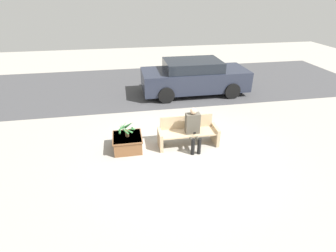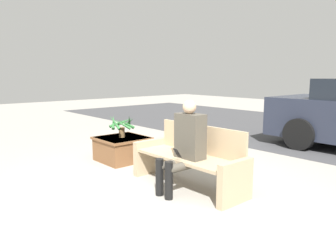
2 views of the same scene
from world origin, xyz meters
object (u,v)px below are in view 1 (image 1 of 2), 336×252
(bench, at_px, (188,132))
(parked_car, at_px, (194,77))
(planter_box, at_px, (128,142))
(potted_plant, at_px, (127,129))
(person_seated, at_px, (193,128))

(bench, xyz_separation_m, parked_car, (1.30, 4.12, 0.34))
(planter_box, distance_m, potted_plant, 0.43)
(bench, relative_size, person_seated, 1.44)
(potted_plant, xyz_separation_m, parked_car, (3.05, 4.09, 0.07))
(bench, relative_size, potted_plant, 3.55)
(person_seated, distance_m, parked_car, 4.48)
(bench, height_order, planter_box, bench)
(potted_plant, bearing_deg, bench, -0.94)
(bench, xyz_separation_m, planter_box, (-1.76, 0.02, -0.16))
(bench, xyz_separation_m, potted_plant, (-1.75, 0.03, 0.27))
(planter_box, bearing_deg, person_seated, -6.73)
(bench, bearing_deg, person_seated, -63.06)
(bench, distance_m, potted_plant, 1.77)
(person_seated, xyz_separation_m, planter_box, (-1.85, 0.22, -0.41))
(person_seated, distance_m, planter_box, 1.91)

